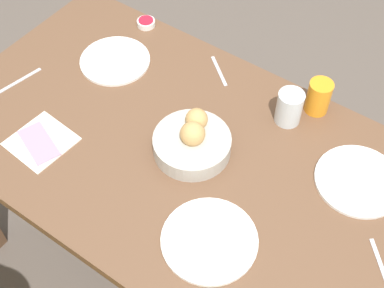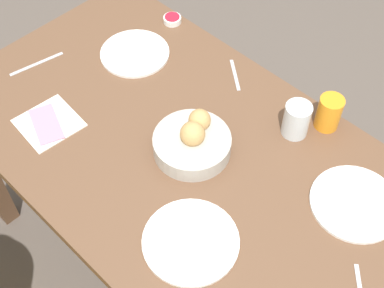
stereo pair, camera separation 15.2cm
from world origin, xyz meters
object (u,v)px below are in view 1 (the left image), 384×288
at_px(jam_bowl_berry, 146,23).
at_px(plate_near_right, 115,61).
at_px(knife_silver, 384,273).
at_px(plate_far_center, 209,240).
at_px(napkin, 41,141).
at_px(bread_basket, 192,141).
at_px(fork_silver, 16,83).
at_px(cell_phone, 39,143).
at_px(plate_near_left, 359,181).
at_px(juice_glass, 319,97).
at_px(spoon_coffee, 219,71).
at_px(water_tumbler, 289,107).

bearing_deg(jam_bowl_berry, plate_near_right, 98.56).
bearing_deg(jam_bowl_berry, knife_silver, 159.13).
height_order(plate_far_center, napkin, plate_far_center).
relative_size(bread_basket, fork_silver, 1.20).
bearing_deg(fork_silver, jam_bowl_berry, -109.51).
bearing_deg(knife_silver, cell_phone, 11.44).
height_order(plate_near_left, juice_glass, juice_glass).
distance_m(plate_near_right, juice_glass, 0.67).
xyz_separation_m(plate_near_left, cell_phone, (0.82, 0.42, -0.00)).
height_order(plate_far_center, spoon_coffee, plate_far_center).
bearing_deg(bread_basket, juice_glass, -122.40).
bearing_deg(cell_phone, plate_near_left, -153.10).
height_order(bread_basket, cell_phone, bread_basket).
relative_size(plate_near_right, knife_silver, 1.57).
bearing_deg(water_tumbler, knife_silver, 145.28).
bearing_deg(fork_silver, bread_basket, -170.12).
relative_size(plate_near_left, knife_silver, 1.64).
height_order(bread_basket, plate_near_right, bread_basket).
distance_m(juice_glass, jam_bowl_berry, 0.67).
bearing_deg(plate_near_right, plate_near_left, -178.72).
xyz_separation_m(bread_basket, plate_near_left, (-0.44, -0.17, -0.03)).
bearing_deg(spoon_coffee, fork_silver, 39.94).
bearing_deg(plate_far_center, cell_phone, 2.50).
xyz_separation_m(fork_silver, cell_phone, (-0.24, 0.14, 0.00)).
bearing_deg(plate_far_center, napkin, 1.52).
relative_size(plate_near_left, spoon_coffee, 2.07).
distance_m(plate_far_center, napkin, 0.58).
xyz_separation_m(fork_silver, spoon_coffee, (-0.50, -0.42, 0.00)).
xyz_separation_m(plate_near_left, fork_silver, (1.06, 0.28, -0.00)).
bearing_deg(juice_glass, plate_far_center, 88.60).
bearing_deg(bread_basket, cell_phone, 32.82).
distance_m(plate_far_center, fork_silver, 0.83).
xyz_separation_m(plate_near_right, spoon_coffee, (-0.31, -0.16, -0.00)).
height_order(fork_silver, knife_silver, same).
xyz_separation_m(plate_near_left, jam_bowl_berry, (0.89, -0.19, 0.01)).
bearing_deg(plate_near_left, jam_bowl_berry, -11.83).
bearing_deg(bread_basket, jam_bowl_berry, -38.42).
xyz_separation_m(plate_near_right, plate_far_center, (-0.63, 0.37, 0.00)).
bearing_deg(plate_near_left, spoon_coffee, -14.36).
bearing_deg(cell_phone, plate_far_center, -177.50).
xyz_separation_m(bread_basket, jam_bowl_berry, (0.45, -0.36, -0.02)).
height_order(plate_near_right, juice_glass, juice_glass).
xyz_separation_m(juice_glass, jam_bowl_berry, (0.67, -0.01, -0.04)).
bearing_deg(plate_near_right, knife_silver, 169.15).
relative_size(plate_near_right, water_tumbler, 2.14).
bearing_deg(bread_basket, napkin, 31.67).
distance_m(knife_silver, napkin, 1.00).
bearing_deg(juice_glass, knife_silver, 134.59).
xyz_separation_m(plate_near_left, plate_near_right, (0.86, 0.02, 0.00)).
bearing_deg(juice_glass, fork_silver, 28.46).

